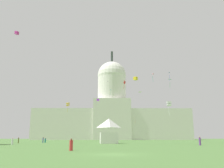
{
  "coord_description": "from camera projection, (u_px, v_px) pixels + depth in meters",
  "views": [
    {
      "loc": [
        -0.58,
        -23.73,
        1.51
      ],
      "look_at": [
        1.45,
        84.2,
        25.38
      ],
      "focal_mm": 39.14,
      "sensor_mm": 36.0,
      "label": 1
    }
  ],
  "objects": [
    {
      "name": "person_olive_mid_center",
      "position": [
        18.0,
        140.0,
        69.36
      ],
      "size": [
        0.47,
        0.47,
        1.68
      ],
      "rotation": [
        0.0,
        0.0,
        3.82
      ],
      "color": "olive",
      "rests_on": "ground_plane"
    },
    {
      "name": "person_red_edge_west",
      "position": [
        71.0,
        145.0,
        29.32
      ],
      "size": [
        0.58,
        0.58,
        1.46
      ],
      "rotation": [
        0.0,
        0.0,
        3.81
      ],
      "color": "red",
      "rests_on": "ground_plane"
    },
    {
      "name": "kite_turquoise_mid",
      "position": [
        110.0,
        91.0,
        175.17
      ],
      "size": [
        1.65,
        1.33,
        3.25
      ],
      "rotation": [
        0.0,
        0.0,
        3.72
      ],
      "color": "teal"
    },
    {
      "name": "capitol_building",
      "position": [
        112.0,
        115.0,
        196.71
      ],
      "size": [
        122.48,
        28.13,
        73.53
      ],
      "color": "silver",
      "rests_on": "ground_plane"
    },
    {
      "name": "kite_orange_low",
      "position": [
        136.0,
        118.0,
        159.96
      ],
      "size": [
        1.04,
        1.6,
        3.58
      ],
      "rotation": [
        0.0,
        0.0,
        1.69
      ],
      "color": "orange"
    },
    {
      "name": "person_teal_front_center",
      "position": [
        45.0,
        140.0,
        79.73
      ],
      "size": [
        0.56,
        0.56,
        1.51
      ],
      "rotation": [
        0.0,
        0.0,
        1.89
      ],
      "color": "#1E757A",
      "rests_on": "ground_plane"
    },
    {
      "name": "kite_yellow_low",
      "position": [
        136.0,
        78.0,
        68.32
      ],
      "size": [
        1.28,
        1.28,
        0.88
      ],
      "rotation": [
        0.0,
        0.0,
        5.52
      ],
      "color": "yellow"
    },
    {
      "name": "kite_blue_mid",
      "position": [
        168.0,
        74.0,
        117.67
      ],
      "size": [
        1.07,
        1.65,
        3.64
      ],
      "rotation": [
        0.0,
        0.0,
        4.4
      ],
      "color": "blue"
    },
    {
      "name": "kite_black_high",
      "position": [
        109.0,
        82.0,
        166.61
      ],
      "size": [
        1.02,
        1.44,
        0.28
      ],
      "rotation": [
        0.0,
        0.0,
        1.71
      ],
      "color": "black"
    },
    {
      "name": "kite_lime_mid",
      "position": [
        140.0,
        93.0,
        127.67
      ],
      "size": [
        1.49,
        0.94,
        0.24
      ],
      "rotation": [
        0.0,
        0.0,
        3.01
      ],
      "color": "#8CD133"
    },
    {
      "name": "ground_plane",
      "position": [
        113.0,
        154.0,
        22.85
      ],
      "size": [
        800.0,
        800.0,
        0.0
      ],
      "primitive_type": "plane",
      "color": "#4C7538"
    },
    {
      "name": "kite_violet_low",
      "position": [
        98.0,
        100.0,
        103.96
      ],
      "size": [
        1.14,
        0.47,
        1.12
      ],
      "rotation": [
        0.0,
        0.0,
        2.45
      ],
      "color": "purple"
    },
    {
      "name": "kite_white_low",
      "position": [
        169.0,
        104.0,
        53.24
      ],
      "size": [
        0.9,
        0.89,
        3.11
      ],
      "rotation": [
        0.0,
        0.0,
        4.68
      ],
      "color": "white"
    },
    {
      "name": "person_denim_near_tree_west",
      "position": [
        43.0,
        140.0,
        77.08
      ],
      "size": [
        0.45,
        0.45,
        1.8
      ],
      "rotation": [
        0.0,
        0.0,
        3.62
      ],
      "color": "#3D5684",
      "rests_on": "ground_plane"
    },
    {
      "name": "kite_red_low",
      "position": [
        124.0,
        83.0,
        71.58
      ],
      "size": [
        0.71,
        0.8,
        2.42
      ],
      "rotation": [
        0.0,
        0.0,
        0.19
      ],
      "color": "red"
    },
    {
      "name": "kite_gold_low",
      "position": [
        68.0,
        104.0,
        97.12
      ],
      "size": [
        1.5,
        1.5,
        3.78
      ],
      "rotation": [
        0.0,
        0.0,
        2.38
      ],
      "color": "gold"
    },
    {
      "name": "kite_green_mid",
      "position": [
        169.0,
        80.0,
        89.8
      ],
      "size": [
        1.61,
        1.21,
        3.13
      ],
      "rotation": [
        0.0,
        0.0,
        3.58
      ],
      "color": "green"
    },
    {
      "name": "person_white_near_tent",
      "position": [
        12.0,
        142.0,
        54.81
      ],
      "size": [
        0.42,
        0.42,
        1.52
      ],
      "rotation": [
        0.0,
        0.0,
        1.56
      ],
      "color": "silver",
      "rests_on": "ground_plane"
    },
    {
      "name": "event_tent",
      "position": [
        109.0,
        131.0,
        67.19
      ],
      "size": [
        5.36,
        4.99,
        6.76
      ],
      "rotation": [
        0.0,
        0.0,
        0.1
      ],
      "color": "white",
      "rests_on": "ground_plane"
    },
    {
      "name": "person_purple_deep_crowd",
      "position": [
        200.0,
        141.0,
        50.37
      ],
      "size": [
        0.56,
        0.56,
        1.81
      ],
      "rotation": [
        0.0,
        0.0,
        5.17
      ],
      "color": "#703D93",
      "rests_on": "ground_plane"
    },
    {
      "name": "kite_pink_mid",
      "position": [
        154.0,
        75.0,
        92.43
      ],
      "size": [
        1.02,
        1.43,
        2.98
      ],
      "rotation": [
        0.0,
        0.0,
        1.77
      ],
      "color": "pink"
    },
    {
      "name": "kite_magenta_mid",
      "position": [
        17.0,
        33.0,
        73.56
      ],
      "size": [
        1.32,
        1.28,
        1.12
      ],
      "rotation": [
        0.0,
        0.0,
        1.15
      ],
      "color": "#D1339E"
    }
  ]
}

